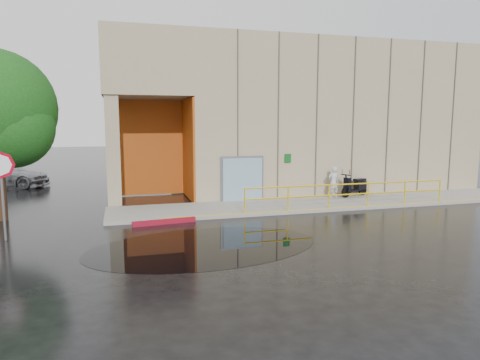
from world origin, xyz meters
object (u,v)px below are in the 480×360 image
object	(u,v)px
person	(333,182)
scooter	(355,180)
red_curb	(164,222)
stop_sign	(1,177)
car_c	(4,175)

from	to	relation	value
person	scooter	size ratio (longest dim) A/B	0.84
person	red_curb	world-z (taller)	person
scooter	red_curb	size ratio (longest dim) A/B	0.76
stop_sign	car_c	size ratio (longest dim) A/B	0.57
scooter	stop_sign	bearing A→B (deg)	174.57
car_c	person	bearing A→B (deg)	-103.40
scooter	car_c	xyz separation A→B (m)	(-17.93, 9.30, -0.20)
red_curb	car_c	bearing A→B (deg)	124.12
scooter	red_curb	world-z (taller)	scooter
scooter	stop_sign	xyz separation A→B (m)	(-14.94, -3.68, 1.14)
scooter	stop_sign	distance (m)	15.43
stop_sign	red_curb	size ratio (longest dim) A/B	1.21
red_curb	car_c	size ratio (longest dim) A/B	0.47
stop_sign	red_curb	bearing A→B (deg)	27.11
person	stop_sign	bearing A→B (deg)	11.81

